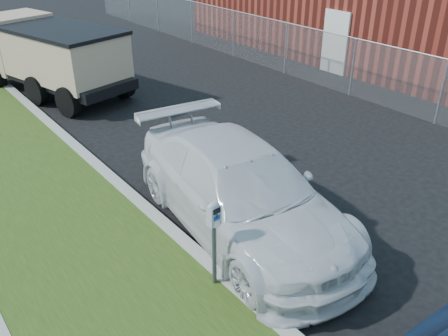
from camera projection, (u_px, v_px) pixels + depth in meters
ground at (312, 212)px, 9.27m from camera, size 120.00×120.00×0.00m
chainlink_fence at (286, 38)px, 16.79m from camera, size 0.06×30.06×30.00m
parking_meter at (214, 226)px, 6.80m from camera, size 0.21×0.15×1.44m
white_wagon at (239, 190)px, 8.46m from camera, size 2.91×5.70×1.58m
dump_truck at (47, 53)px, 15.03m from camera, size 3.47×6.07×2.25m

